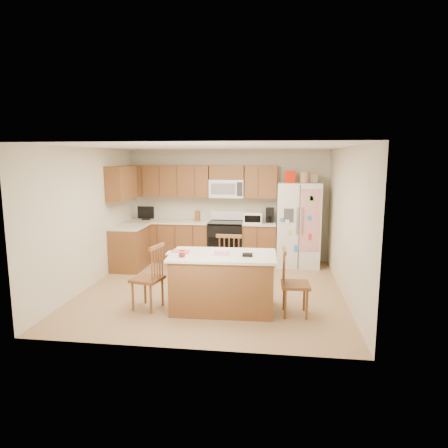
# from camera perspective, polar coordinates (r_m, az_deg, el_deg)

# --- Properties ---
(ground) EXTENTS (4.50, 4.50, 0.00)m
(ground) POSITION_cam_1_polar(r_m,az_deg,el_deg) (7.20, -1.63, -9.35)
(ground) COLOR #8D6847
(ground) RESTS_ON ground
(room_shell) EXTENTS (4.60, 4.60, 2.52)m
(room_shell) POSITION_cam_1_polar(r_m,az_deg,el_deg) (6.87, -1.68, 2.10)
(room_shell) COLOR beige
(room_shell) RESTS_ON ground
(cabinetry) EXTENTS (3.36, 1.56, 2.15)m
(cabinetry) POSITION_cam_1_polar(r_m,az_deg,el_deg) (8.88, -6.11, 0.29)
(cabinetry) COLOR brown
(cabinetry) RESTS_ON ground
(stove) EXTENTS (0.76, 0.65, 1.13)m
(stove) POSITION_cam_1_polar(r_m,az_deg,el_deg) (8.92, 0.31, -2.49)
(stove) COLOR black
(stove) RESTS_ON ground
(refrigerator) EXTENTS (0.90, 0.79, 2.04)m
(refrigerator) POSITION_cam_1_polar(r_m,az_deg,el_deg) (8.73, 10.55, 0.07)
(refrigerator) COLOR white
(refrigerator) RESTS_ON ground
(island) EXTENTS (1.67, 0.98, 0.97)m
(island) POSITION_cam_1_polar(r_m,az_deg,el_deg) (6.17, -0.17, -8.23)
(island) COLOR brown
(island) RESTS_ON ground
(windsor_chair_left) EXTENTS (0.50, 0.52, 1.02)m
(windsor_chair_left) POSITION_cam_1_polar(r_m,az_deg,el_deg) (6.30, -10.68, -7.66)
(windsor_chair_left) COLOR brown
(windsor_chair_left) RESTS_ON ground
(windsor_chair_back) EXTENTS (0.47, 0.45, 1.06)m
(windsor_chair_back) POSITION_cam_1_polar(r_m,az_deg,el_deg) (6.91, 0.92, -5.82)
(windsor_chair_back) COLOR brown
(windsor_chair_back) RESTS_ON ground
(windsor_chair_right) EXTENTS (0.43, 0.45, 1.00)m
(windsor_chair_right) POSITION_cam_1_polar(r_m,az_deg,el_deg) (6.05, 9.92, -8.44)
(windsor_chair_right) COLOR brown
(windsor_chair_right) RESTS_ON ground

